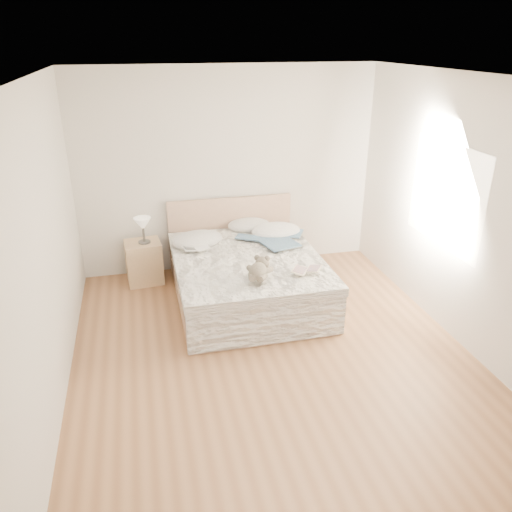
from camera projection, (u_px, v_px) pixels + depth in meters
name	position (u px, v px, depth m)	size (l,w,h in m)	color
floor	(271.00, 351.00, 5.19)	(4.00, 4.50, 0.00)	brown
ceiling	(275.00, 76.00, 4.10)	(4.00, 4.50, 0.00)	white
wall_back	(228.00, 171.00, 6.65)	(4.00, 0.02, 2.70)	silver
wall_front	(384.00, 376.00, 2.65)	(4.00, 0.02, 2.70)	silver
wall_left	(45.00, 249.00, 4.22)	(0.02, 4.50, 2.70)	silver
wall_right	(462.00, 213.00, 5.07)	(0.02, 4.50, 2.70)	silver
window	(446.00, 196.00, 5.30)	(0.02, 1.30, 1.10)	white
bed	(246.00, 275.00, 6.13)	(1.72, 2.14, 1.00)	tan
nightstand	(144.00, 262.00, 6.56)	(0.45, 0.40, 0.56)	tan
table_lamp	(143.00, 225.00, 6.33)	(0.25, 0.25, 0.34)	#49443F
pillow_left	(197.00, 240.00, 6.31)	(0.67, 0.47, 0.20)	silver
pillow_middle	(249.00, 225.00, 6.80)	(0.58, 0.41, 0.17)	white
pillow_right	(276.00, 231.00, 6.60)	(0.66, 0.46, 0.20)	white
blouse	(276.00, 241.00, 6.31)	(0.63, 0.67, 0.03)	#355371
photo_book	(195.00, 248.00, 6.10)	(0.33, 0.23, 0.02)	white
childrens_book	(307.00, 270.00, 5.52)	(0.32, 0.22, 0.02)	#F6E5C4
teddy_bear	(258.00, 277.00, 5.32)	(0.25, 0.36, 0.19)	#665D4E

